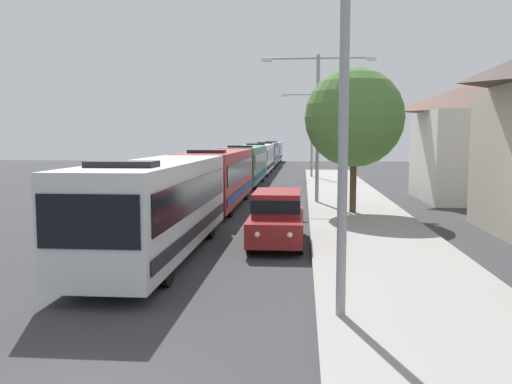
# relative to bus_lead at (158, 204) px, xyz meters

# --- Properties ---
(bus_lead) EXTENTS (2.58, 11.40, 3.21)m
(bus_lead) POSITION_rel_bus_lead_xyz_m (0.00, 0.00, 0.00)
(bus_lead) COLOR silver
(bus_lead) RESTS_ON ground_plane
(bus_second_in_line) EXTENTS (2.58, 12.42, 3.21)m
(bus_second_in_line) POSITION_rel_bus_lead_xyz_m (0.00, 12.53, 0.00)
(bus_second_in_line) COLOR maroon
(bus_second_in_line) RESTS_ON ground_plane
(bus_middle) EXTENTS (2.58, 12.14, 3.21)m
(bus_middle) POSITION_rel_bus_lead_xyz_m (0.00, 26.22, 0.00)
(bus_middle) COLOR #33724C
(bus_middle) RESTS_ON ground_plane
(bus_fourth_in_line) EXTENTS (2.58, 11.86, 3.21)m
(bus_fourth_in_line) POSITION_rel_bus_lead_xyz_m (0.00, 39.12, 0.00)
(bus_fourth_in_line) COLOR silver
(bus_fourth_in_line) RESTS_ON ground_plane
(bus_rear) EXTENTS (2.58, 11.65, 3.21)m
(bus_rear) POSITION_rel_bus_lead_xyz_m (0.00, 51.82, 0.00)
(bus_rear) COLOR #284C8C
(bus_rear) RESTS_ON ground_plane
(bus_tail_end) EXTENTS (2.58, 10.99, 3.21)m
(bus_tail_end) POSITION_rel_bus_lead_xyz_m (-0.00, 64.92, -0.00)
(bus_tail_end) COLOR silver
(bus_tail_end) RESTS_ON ground_plane
(white_suv) EXTENTS (1.86, 5.02, 1.90)m
(white_suv) POSITION_rel_bus_lead_xyz_m (3.70, 2.24, -0.66)
(white_suv) COLOR maroon
(white_suv) RESTS_ON ground_plane
(streetlamp_near) EXTENTS (5.49, 0.28, 8.17)m
(streetlamp_near) POSITION_rel_bus_lead_xyz_m (5.40, -5.82, 3.44)
(streetlamp_near) COLOR gray
(streetlamp_near) RESTS_ON sidewalk
(streetlamp_mid) EXTENTS (6.34, 0.28, 8.22)m
(streetlamp_mid) POSITION_rel_bus_lead_xyz_m (5.40, 13.98, 3.53)
(streetlamp_mid) COLOR gray
(streetlamp_mid) RESTS_ON sidewalk
(streetlamp_far) EXTENTS (5.80, 0.28, 7.76)m
(streetlamp_far) POSITION_rel_bus_lead_xyz_m (5.40, 33.79, 3.24)
(streetlamp_far) COLOR gray
(streetlamp_far) RESTS_ON sidewalk
(roadside_tree) EXTENTS (4.79, 4.79, 7.01)m
(roadside_tree) POSITION_rel_bus_lead_xyz_m (7.04, 9.82, 3.07)
(roadside_tree) COLOR #4C3823
(roadside_tree) RESTS_ON sidewalk
(house_distant_gabled) EXTENTS (8.47, 7.83, 7.44)m
(house_distant_gabled) POSITION_rel_bus_lead_xyz_m (15.78, 16.75, 2.10)
(house_distant_gabled) COLOR beige
(house_distant_gabled) RESTS_ON ground_plane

